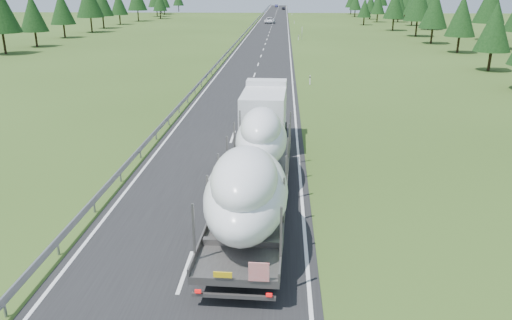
# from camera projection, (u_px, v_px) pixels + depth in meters

# --- Properties ---
(ground) EXTENTS (400.00, 400.00, 0.00)m
(ground) POSITION_uv_depth(u_px,v_px,m) (216.00, 183.00, 27.23)
(ground) COLOR #304A18
(ground) RESTS_ON ground
(road_surface) EXTENTS (10.00, 400.00, 0.02)m
(road_surface) POSITION_uv_depth(u_px,v_px,m) (270.00, 32.00, 121.61)
(road_surface) COLOR black
(road_surface) RESTS_ON ground
(guardrail) EXTENTS (0.10, 400.00, 0.76)m
(guardrail) POSITION_uv_depth(u_px,v_px,m) (248.00, 29.00, 121.64)
(guardrail) COLOR slate
(guardrail) RESTS_ON ground
(marker_posts) EXTENTS (0.13, 350.08, 1.00)m
(marker_posts) POSITION_uv_depth(u_px,v_px,m) (293.00, 17.00, 173.01)
(marker_posts) COLOR silver
(marker_posts) RESTS_ON ground
(highway_sign) EXTENTS (0.08, 0.90, 2.60)m
(highway_sign) POSITION_uv_depth(u_px,v_px,m) (302.00, 31.00, 101.78)
(highway_sign) COLOR slate
(highway_sign) RESTS_ON ground
(tree_line_right) EXTENTS (26.27, 244.19, 12.29)m
(tree_line_right) POSITION_uv_depth(u_px,v_px,m) (451.00, 6.00, 105.30)
(tree_line_right) COLOR black
(tree_line_right) RESTS_ON ground
(tree_line_left) EXTENTS (14.56, 244.96, 12.43)m
(tree_line_left) POSITION_uv_depth(u_px,v_px,m) (54.00, 3.00, 103.53)
(tree_line_left) COLOR black
(tree_line_left) RESTS_ON ground
(boat_truck) EXTENTS (3.56, 21.67, 4.48)m
(boat_truck) POSITION_uv_depth(u_px,v_px,m) (257.00, 150.00, 24.95)
(boat_truck) COLOR white
(boat_truck) RESTS_ON ground
(distant_van) EXTENTS (3.21, 6.37, 1.73)m
(distant_van) POSITION_uv_depth(u_px,v_px,m) (270.00, 20.00, 150.77)
(distant_van) COLOR white
(distant_van) RESTS_ON ground
(distant_car_dark) EXTENTS (1.72, 4.19, 1.42)m
(distant_car_dark) POSITION_uv_depth(u_px,v_px,m) (284.00, 8.00, 245.75)
(distant_car_dark) COLOR black
(distant_car_dark) RESTS_ON ground
(distant_car_blue) EXTENTS (1.75, 4.40, 1.42)m
(distant_car_blue) POSITION_uv_depth(u_px,v_px,m) (276.00, 6.00, 279.33)
(distant_car_blue) COLOR #181944
(distant_car_blue) RESTS_ON ground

